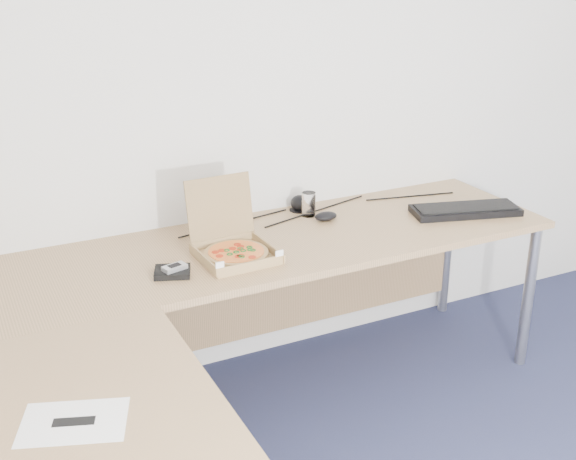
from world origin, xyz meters
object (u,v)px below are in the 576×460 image
drinking_glass (309,204)px  wallet (172,272)px  keyboard (465,210)px  pizza_box (234,249)px  desk (230,309)px

drinking_glass → wallet: size_ratio=0.84×
drinking_glass → keyboard: (0.65, -0.29, -0.04)m
pizza_box → keyboard: (1.12, -0.01, -0.02)m
drinking_glass → desk: bearing=-135.5°
pizza_box → wallet: bearing=-171.8°
desk → wallet: size_ratio=19.18×
desk → drinking_glass: size_ratio=22.86×
drinking_glass → keyboard: 0.71m
keyboard → wallet: (-1.39, -0.04, -0.00)m
keyboard → pizza_box: bearing=-164.6°
desk → pizza_box: 0.39m
pizza_box → keyboard: pizza_box is taller
keyboard → wallet: bearing=-162.4°
pizza_box → desk: bearing=-117.1°
pizza_box → drinking_glass: pizza_box is taller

